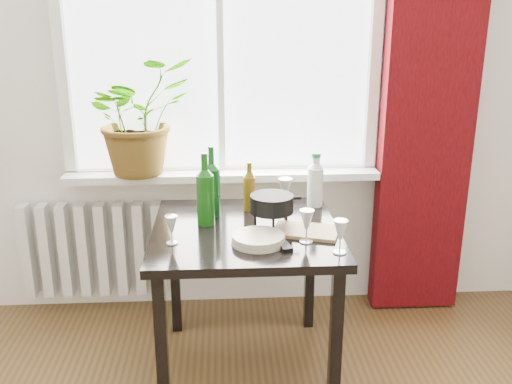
{
  "coord_description": "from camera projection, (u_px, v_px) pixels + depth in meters",
  "views": [
    {
      "loc": [
        0.0,
        -0.89,
        1.7
      ],
      "look_at": [
        0.15,
        1.55,
        0.91
      ],
      "focal_mm": 40.0,
      "sensor_mm": 36.0,
      "label": 1
    }
  ],
  "objects": [
    {
      "name": "table",
      "position": [
        245.0,
        246.0,
        2.65
      ],
      "size": [
        0.85,
        0.85,
        0.74
      ],
      "color": "black",
      "rests_on": "ground"
    },
    {
      "name": "wineglass_front_right",
      "position": [
        307.0,
        226.0,
        2.44
      ],
      "size": [
        0.06,
        0.06,
        0.15
      ],
      "primitive_type": null,
      "rotation": [
        0.0,
        0.0,
        -0.01
      ],
      "color": "silver",
      "rests_on": "table"
    },
    {
      "name": "wineglass_back_center",
      "position": [
        285.0,
        194.0,
        2.83
      ],
      "size": [
        0.08,
        0.08,
        0.17
      ],
      "primitive_type": null,
      "rotation": [
        0.0,
        0.0,
        0.16
      ],
      "color": "silver",
      "rests_on": "table"
    },
    {
      "name": "bottle_amber",
      "position": [
        249.0,
        186.0,
        2.82
      ],
      "size": [
        0.06,
        0.06,
        0.25
      ],
      "primitive_type": null,
      "rotation": [
        0.0,
        0.0,
        -0.02
      ],
      "color": "#65460B",
      "rests_on": "table"
    },
    {
      "name": "wineglass_back_left",
      "position": [
        206.0,
        193.0,
        2.84
      ],
      "size": [
        0.08,
        0.08,
        0.16
      ],
      "primitive_type": null,
      "rotation": [
        0.0,
        0.0,
        -0.22
      ],
      "color": "silver",
      "rests_on": "table"
    },
    {
      "name": "wine_bottle_right",
      "position": [
        212.0,
        181.0,
        2.72
      ],
      "size": [
        0.09,
        0.09,
        0.35
      ],
      "primitive_type": null,
      "rotation": [
        0.0,
        0.0,
        -0.12
      ],
      "color": "#0B3C11",
      "rests_on": "table"
    },
    {
      "name": "potted_plant",
      "position": [
        138.0,
        116.0,
        3.02
      ],
      "size": [
        0.74,
        0.72,
        0.62
      ],
      "primitive_type": "imported",
      "rotation": [
        0.0,
        0.0,
        0.63
      ],
      "color": "#27701E",
      "rests_on": "windowsill"
    },
    {
      "name": "radiator",
      "position": [
        94.0,
        249.0,
        3.28
      ],
      "size": [
        0.8,
        0.1,
        0.55
      ],
      "color": "silver",
      "rests_on": "ground"
    },
    {
      "name": "wineglass_far_right",
      "position": [
        340.0,
        236.0,
        2.33
      ],
      "size": [
        0.07,
        0.07,
        0.15
      ],
      "primitive_type": null,
      "rotation": [
        0.0,
        0.0,
        -0.18
      ],
      "color": "silver",
      "rests_on": "table"
    },
    {
      "name": "curtain",
      "position": [
        430.0,
        88.0,
        3.05
      ],
      "size": [
        0.5,
        0.12,
        2.56
      ],
      "color": "#390508",
      "rests_on": "ground"
    },
    {
      "name": "fondue_pot",
      "position": [
        272.0,
        211.0,
        2.61
      ],
      "size": [
        0.27,
        0.25,
        0.15
      ],
      "primitive_type": null,
      "rotation": [
        0.0,
        0.0,
        0.28
      ],
      "color": "black",
      "rests_on": "table"
    },
    {
      "name": "tv_remote",
      "position": [
        282.0,
        244.0,
        2.42
      ],
      "size": [
        0.08,
        0.16,
        0.02
      ],
      "primitive_type": "cube",
      "rotation": [
        0.0,
        0.0,
        0.23
      ],
      "color": "black",
      "rests_on": "table"
    },
    {
      "name": "cutting_board",
      "position": [
        306.0,
        231.0,
        2.56
      ],
      "size": [
        0.33,
        0.27,
        0.02
      ],
      "primitive_type": "cube",
      "rotation": [
        0.0,
        0.0,
        -0.32
      ],
      "color": "olive",
      "rests_on": "table"
    },
    {
      "name": "plate_stack",
      "position": [
        258.0,
        239.0,
        2.44
      ],
      "size": [
        0.27,
        0.27,
        0.04
      ],
      "primitive_type": "cylinder",
      "rotation": [
        0.0,
        0.0,
        -0.16
      ],
      "color": "beige",
      "rests_on": "table"
    },
    {
      "name": "wineglass_front_left",
      "position": [
        172.0,
        230.0,
        2.42
      ],
      "size": [
        0.06,
        0.06,
        0.13
      ],
      "primitive_type": null,
      "rotation": [
        0.0,
        0.0,
        0.07
      ],
      "color": "#B0B7BD",
      "rests_on": "table"
    },
    {
      "name": "wine_bottle_left",
      "position": [
        205.0,
        188.0,
        2.62
      ],
      "size": [
        0.11,
        0.11,
        0.35
      ],
      "primitive_type": null,
      "rotation": [
        0.0,
        0.0,
        0.37
      ],
      "color": "#10470D",
      "rests_on": "table"
    },
    {
      "name": "cleaning_bottle",
      "position": [
        315.0,
        180.0,
        2.87
      ],
      "size": [
        0.09,
        0.09,
        0.28
      ],
      "primitive_type": null,
      "rotation": [
        0.0,
        0.0,
        0.16
      ],
      "color": "silver",
      "rests_on": "table"
    },
    {
      "name": "window",
      "position": [
        220.0,
        29.0,
        2.99
      ],
      "size": [
        1.72,
        0.08,
        1.62
      ],
      "color": "white",
      "rests_on": "ground"
    },
    {
      "name": "windowsill",
      "position": [
        223.0,
        175.0,
        3.16
      ],
      "size": [
        1.72,
        0.2,
        0.04
      ],
      "color": "silver",
      "rests_on": "ground"
    }
  ]
}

